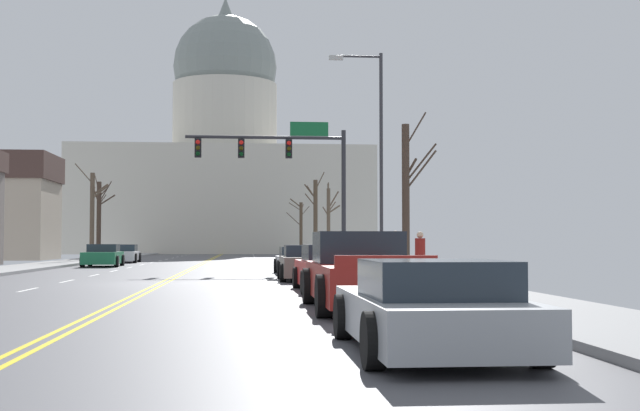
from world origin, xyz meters
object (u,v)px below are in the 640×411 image
at_px(pickup_truck_near_03, 362,274).
at_px(sedan_near_00, 299,261).
at_px(signal_gantry, 288,162).
at_px(sedan_oncoming_01, 123,254).
at_px(sedan_near_04, 430,309).
at_px(street_lamp_right, 375,144).
at_px(sedan_oncoming_00, 103,256).
at_px(pedestrian_01, 420,253).
at_px(bicycle_parked, 412,271).
at_px(sedan_near_01, 307,264).
at_px(sedan_near_02, 333,269).
at_px(pedestrian_00, 396,249).

bearing_deg(pickup_truck_near_03, sedan_near_00, 90.44).
bearing_deg(signal_gantry, sedan_oncoming_01, 123.08).
bearing_deg(sedan_near_04, sedan_near_00, 90.19).
xyz_separation_m(street_lamp_right, sedan_oncoming_00, (-13.19, 14.64, -4.72)).
height_order(pedestrian_01, bicycle_parked, pedestrian_01).
xyz_separation_m(street_lamp_right, sedan_near_01, (-2.95, -2.89, -4.72)).
xyz_separation_m(signal_gantry, bicycle_parked, (3.05, -15.40, -4.85)).
height_order(sedan_oncoming_01, bicycle_parked, sedan_oncoming_01).
relative_size(street_lamp_right, sedan_near_04, 1.91).
bearing_deg(pedestrian_01, sedan_oncoming_00, 123.92).
bearing_deg(sedan_oncoming_00, sedan_oncoming_01, 91.23).
distance_m(sedan_near_01, pedestrian_01, 4.62).
xyz_separation_m(sedan_near_02, pedestrian_01, (3.28, 3.61, 0.40)).
relative_size(sedan_near_04, bicycle_parked, 2.63).
bearing_deg(bicycle_parked, sedan_near_02, -144.58).
xyz_separation_m(sedan_near_00, bicycle_parked, (2.83, -10.54, -0.07)).
bearing_deg(sedan_near_00, signal_gantry, 92.58).
xyz_separation_m(sedan_near_01, pedestrian_01, (3.53, -2.94, 0.42)).
bearing_deg(sedan_near_01, sedan_near_04, -89.59).
xyz_separation_m(pickup_truck_near_03, pedestrian_01, (3.33, 9.85, 0.30)).
bearing_deg(sedan_near_00, sedan_oncoming_01, 116.95).
bearing_deg(sedan_oncoming_01, sedan_near_02, -72.08).
relative_size(sedan_near_00, pedestrian_00, 2.66).
bearing_deg(pedestrian_00, sedan_near_00, 168.72).
height_order(sedan_near_01, pedestrian_01, pedestrian_01).
bearing_deg(sedan_oncoming_00, sedan_near_04, -74.34).
relative_size(pickup_truck_near_03, sedan_near_04, 1.24).
bearing_deg(bicycle_parked, street_lamp_right, 89.56).
bearing_deg(bicycle_parked, pedestrian_01, 69.83).
relative_size(street_lamp_right, sedan_oncoming_00, 1.92).
bearing_deg(signal_gantry, street_lamp_right, -68.32).
relative_size(sedan_oncoming_00, sedan_oncoming_01, 0.99).
bearing_deg(pedestrian_00, signal_gantry, 127.29).
xyz_separation_m(signal_gantry, street_lamp_right, (3.11, -7.83, -0.02)).
relative_size(sedan_near_04, pedestrian_00, 2.69).
distance_m(sedan_near_01, pickup_truck_near_03, 12.80).
bearing_deg(sedan_near_02, sedan_oncoming_00, 113.54).
xyz_separation_m(signal_gantry, sedan_near_04, (0.30, -30.20, -4.79)).
bearing_deg(sedan_oncoming_01, signal_gantry, -56.92).
bearing_deg(signal_gantry, pickup_truck_near_03, -89.11).
bearing_deg(sedan_oncoming_00, pedestrian_01, -56.08).
bearing_deg(sedan_oncoming_01, sedan_near_04, -77.05).
relative_size(sedan_near_00, sedan_oncoming_00, 1.00).
xyz_separation_m(sedan_near_01, pickup_truck_near_03, (0.20, -12.80, 0.12)).
bearing_deg(street_lamp_right, sedan_oncoming_00, 132.01).
height_order(sedan_oncoming_01, pedestrian_00, pedestrian_00).
height_order(sedan_near_02, sedan_near_04, sedan_near_02).
bearing_deg(sedan_near_04, sedan_near_02, 89.49).
distance_m(signal_gantry, pickup_truck_near_03, 23.96).
xyz_separation_m(sedan_near_04, sedan_oncoming_01, (-10.57, 45.97, 0.02)).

